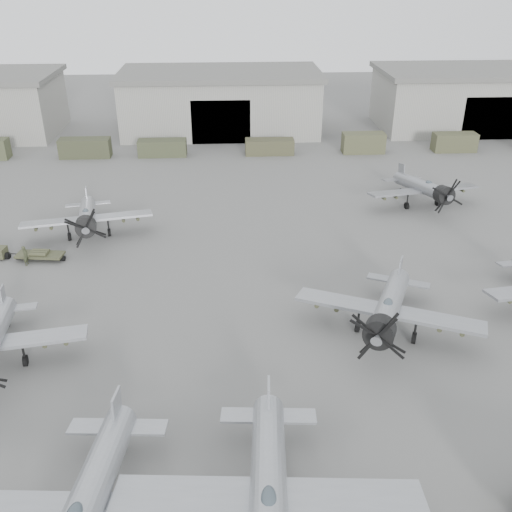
{
  "coord_description": "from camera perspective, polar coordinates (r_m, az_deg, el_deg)",
  "views": [
    {
      "loc": [
        0.64,
        -22.87,
        23.01
      ],
      "look_at": [
        2.75,
        16.23,
        2.5
      ],
      "focal_mm": 40.0,
      "sensor_mm": 36.0,
      "label": 1
    }
  ],
  "objects": [
    {
      "name": "ground_crew",
      "position": [
        51.55,
        -22.06,
        0.05
      ],
      "size": [
        0.47,
        0.67,
        1.75
      ],
      "primitive_type": "imported",
      "rotation": [
        0.0,
        0.0,
        1.5
      ],
      "color": "#393E28",
      "rests_on": "ground"
    },
    {
      "name": "support_truck_3",
      "position": [
        76.55,
        -9.34,
        10.63
      ],
      "size": [
        6.23,
        2.2,
        2.14
      ],
      "primitive_type": "cube",
      "color": "#3C402A",
      "rests_on": "ground"
    },
    {
      "name": "tug_trailer",
      "position": [
        53.23,
        -23.23,
        0.26
      ],
      "size": [
        7.04,
        2.19,
        1.4
      ],
      "rotation": [
        0.0,
        0.0,
        -0.13
      ],
      "color": "#42442C",
      "rests_on": "ground"
    },
    {
      "name": "ground",
      "position": [
        32.45,
        -3.47,
        -17.58
      ],
      "size": [
        220.0,
        220.0,
        0.0
      ],
      "primitive_type": "plane",
      "color": "slate",
      "rests_on": "ground"
    },
    {
      "name": "hangar_right",
      "position": [
        94.55,
        20.96,
        14.53
      ],
      "size": [
        29.0,
        14.8,
        8.7
      ],
      "color": "gray",
      "rests_on": "ground"
    },
    {
      "name": "support_truck_2",
      "position": [
        78.21,
        -16.71,
        10.32
      ],
      "size": [
        6.48,
        2.2,
        2.45
      ],
      "primitive_type": "cube",
      "color": "#383B27",
      "rests_on": "ground"
    },
    {
      "name": "aircraft_near_1",
      "position": [
        26.47,
        1.26,
        -23.15
      ],
      "size": [
        13.77,
        12.39,
        5.49
      ],
      "rotation": [
        0.0,
        0.0,
        -0.07
      ],
      "color": "#9FA3A8",
      "rests_on": "ground"
    },
    {
      "name": "support_truck_4",
      "position": [
        76.33,
        1.36,
        10.88
      ],
      "size": [
        6.36,
        2.2,
        2.0
      ],
      "primitive_type": "cube",
      "color": "#41412A",
      "rests_on": "ground"
    },
    {
      "name": "aircraft_far_1",
      "position": [
        61.15,
        16.56,
        6.51
      ],
      "size": [
        11.8,
        10.62,
        4.69
      ],
      "rotation": [
        0.0,
        0.0,
        0.19
      ],
      "color": "gray",
      "rests_on": "ground"
    },
    {
      "name": "hangar_center",
      "position": [
        86.86,
        -3.56,
        15.2
      ],
      "size": [
        29.0,
        14.8,
        8.7
      ],
      "color": "gray",
      "rests_on": "ground"
    },
    {
      "name": "support_truck_6",
      "position": [
        81.94,
        19.22,
        10.7
      ],
      "size": [
        5.69,
        2.2,
        2.42
      ],
      "primitive_type": "cube",
      "color": "#45462E",
      "rests_on": "ground"
    },
    {
      "name": "aircraft_far_0",
      "position": [
        54.09,
        -16.56,
        3.76
      ],
      "size": [
        11.91,
        10.72,
        4.73
      ],
      "rotation": [
        0.0,
        0.0,
        0.2
      ],
      "color": "#A0A3A9",
      "rests_on": "ground"
    },
    {
      "name": "aircraft_mid_2",
      "position": [
        39.04,
        13.08,
        -5.19
      ],
      "size": [
        12.41,
        11.24,
        5.06
      ],
      "rotation": [
        0.0,
        0.0,
        -0.41
      ],
      "color": "#999DA2",
      "rests_on": "ground"
    },
    {
      "name": "support_truck_5",
      "position": [
        78.17,
        10.68,
        11.06
      ],
      "size": [
        5.56,
        2.2,
        2.62
      ],
      "primitive_type": "cube",
      "color": "#484A30",
      "rests_on": "ground"
    }
  ]
}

